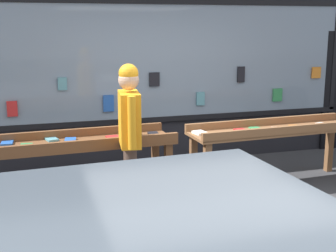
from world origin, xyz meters
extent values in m
plane|color=#38383A|center=(0.00, 0.00, 0.00)|extent=(40.00, 40.00, 0.00)
cube|color=black|center=(0.00, 2.40, 1.75)|extent=(8.17, 0.20, 3.49)
cube|color=gray|center=(0.41, 2.27, 1.64)|extent=(5.77, 0.03, 1.81)
cube|color=black|center=(0.41, 2.27, 2.55)|extent=(5.85, 0.06, 0.08)
cube|color=black|center=(0.41, 2.27, 0.73)|extent=(5.85, 0.06, 0.08)
cube|color=black|center=(3.29, 2.27, 1.64)|extent=(0.08, 0.06, 1.81)
cube|color=red|center=(-2.10, 2.23, 1.02)|extent=(0.15, 0.03, 0.22)
cube|color=#5999A5|center=(-1.38, 2.23, 1.36)|extent=(0.13, 0.03, 0.19)
cube|color=#2659B2|center=(-0.70, 2.23, 1.03)|extent=(0.16, 0.03, 0.25)
cube|color=black|center=(0.02, 2.23, 1.38)|extent=(0.16, 0.03, 0.21)
cube|color=#5999A5|center=(0.79, 2.23, 1.04)|extent=(0.14, 0.03, 0.21)
cube|color=black|center=(1.50, 2.23, 1.41)|extent=(0.12, 0.03, 0.26)
cube|color=#338C4C|center=(2.19, 2.23, 1.04)|extent=(0.17, 0.03, 0.22)
cube|color=orange|center=(2.92, 2.23, 1.40)|extent=(0.17, 0.03, 0.19)
cube|color=brown|center=(-0.24, 0.63, 0.38)|extent=(0.09, 0.09, 0.76)
cube|color=brown|center=(-0.26, 1.16, 0.38)|extent=(0.09, 0.09, 0.76)
cube|color=brown|center=(-1.37, 0.84, 0.78)|extent=(2.48, 0.81, 0.04)
cube|color=brown|center=(-1.36, 0.53, 0.84)|extent=(2.45, 0.18, 0.12)
cube|color=brown|center=(-1.39, 1.16, 0.84)|extent=(2.45, 0.18, 0.12)
cube|color=#2659B2|center=(-2.15, 1.01, 0.82)|extent=(0.15, 0.22, 0.03)
cube|color=#338C4C|center=(-1.94, 0.81, 0.81)|extent=(0.16, 0.23, 0.02)
cube|color=#5999A5|center=(-1.63, 1.05, 0.82)|extent=(0.18, 0.22, 0.03)
cube|color=#2659B2|center=(-1.41, 0.95, 0.82)|extent=(0.16, 0.21, 0.03)
cube|color=red|center=(-1.07, 0.73, 0.82)|extent=(0.15, 0.20, 0.03)
cube|color=red|center=(-0.87, 0.92, 0.81)|extent=(0.19, 0.24, 0.02)
cube|color=#338C4C|center=(-0.58, 1.00, 0.82)|extent=(0.16, 0.22, 0.03)
cube|color=black|center=(-0.34, 0.95, 0.82)|extent=(0.13, 0.21, 0.03)
cube|color=brown|center=(0.26, 0.56, 0.38)|extent=(0.09, 0.09, 0.75)
cube|color=brown|center=(0.24, 1.02, 0.38)|extent=(0.09, 0.09, 0.75)
cube|color=brown|center=(2.49, 1.13, 0.38)|extent=(0.09, 0.09, 0.75)
cube|color=brown|center=(1.37, 0.84, 0.77)|extent=(2.48, 0.74, 0.04)
cube|color=brown|center=(1.39, 0.56, 0.83)|extent=(2.45, 0.18, 0.12)
cube|color=brown|center=(1.36, 1.13, 0.83)|extent=(2.45, 0.18, 0.12)
cube|color=silver|center=(0.27, 0.88, 0.81)|extent=(0.18, 0.22, 0.03)
cube|color=black|center=(0.61, 0.62, 0.81)|extent=(0.18, 0.23, 0.03)
cube|color=red|center=(0.87, 0.84, 0.81)|extent=(0.17, 0.23, 0.03)
cube|color=#338C4C|center=(1.12, 0.93, 0.80)|extent=(0.16, 0.20, 0.02)
cube|color=silver|center=(1.40, 0.80, 0.81)|extent=(0.16, 0.20, 0.02)
cube|color=orange|center=(1.67, 0.79, 0.81)|extent=(0.16, 0.24, 0.03)
cube|color=red|center=(1.93, 0.71, 0.80)|extent=(0.15, 0.21, 0.02)
cube|color=silver|center=(2.16, 0.85, 0.81)|extent=(0.18, 0.24, 0.03)
cylinder|color=#4C382D|center=(-0.80, 0.24, 0.43)|extent=(0.14, 0.14, 0.86)
cylinder|color=#4C382D|center=(-0.78, 0.41, 0.43)|extent=(0.14, 0.14, 0.86)
cube|color=orange|center=(-0.79, 0.32, 1.17)|extent=(0.28, 0.51, 0.61)
cylinder|color=orange|center=(-0.83, 0.02, 1.18)|extent=(0.09, 0.09, 0.58)
cylinder|color=orange|center=(-0.76, 0.62, 1.18)|extent=(0.09, 0.09, 0.58)
sphere|color=tan|center=(-0.79, 0.32, 1.61)|extent=(0.23, 0.23, 0.23)
sphere|color=orange|center=(-0.79, 0.32, 1.68)|extent=(0.22, 0.22, 0.22)
ellipsoid|color=black|center=(-0.36, 0.00, 0.28)|extent=(0.32, 0.40, 0.24)
ellipsoid|color=black|center=(-0.36, 0.00, 0.29)|extent=(0.30, 0.27, 0.25)
sphere|color=black|center=(-0.42, 0.21, 0.32)|extent=(0.22, 0.22, 0.22)
cylinder|color=black|center=(-0.31, -0.19, 0.31)|extent=(0.05, 0.10, 0.12)
cylinder|color=black|center=(-0.33, 0.12, 0.08)|extent=(0.04, 0.04, 0.16)
cylinder|color=black|center=(-0.44, 0.09, 0.08)|extent=(0.04, 0.04, 0.16)
cylinder|color=black|center=(-0.27, -0.08, 0.08)|extent=(0.04, 0.04, 0.16)
cylinder|color=black|center=(-0.39, -0.11, 0.08)|extent=(0.04, 0.04, 0.16)
camera|label=1|loc=(-1.88, -4.76, 2.21)|focal=50.00mm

